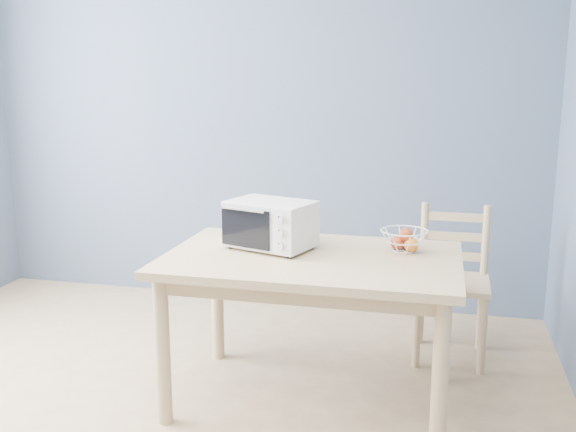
% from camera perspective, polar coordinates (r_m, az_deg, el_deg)
% --- Properties ---
extents(room, '(4.01, 4.51, 2.61)m').
position_cam_1_polar(room, '(2.47, -17.96, 5.08)').
color(room, tan).
rests_on(room, ground).
extents(dining_table, '(1.40, 0.90, 0.75)m').
position_cam_1_polar(dining_table, '(3.10, 2.12, -5.33)').
color(dining_table, tan).
rests_on(dining_table, ground).
extents(toaster_oven, '(0.47, 0.39, 0.24)m').
position_cam_1_polar(toaster_oven, '(3.18, -1.81, -0.65)').
color(toaster_oven, silver).
rests_on(toaster_oven, dining_table).
extents(fruit_basket, '(0.29, 0.29, 0.12)m').
position_cam_1_polar(fruit_basket, '(3.18, 10.33, -2.08)').
color(fruit_basket, white).
rests_on(fruit_basket, dining_table).
extents(dining_chair, '(0.42, 0.42, 0.87)m').
position_cam_1_polar(dining_chair, '(3.80, 14.37, -5.87)').
color(dining_chair, tan).
rests_on(dining_chair, ground).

